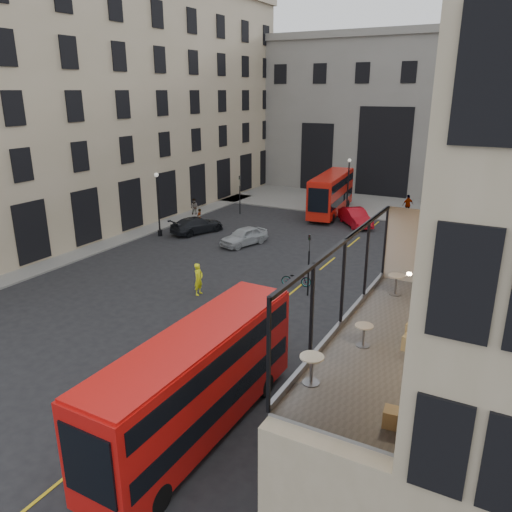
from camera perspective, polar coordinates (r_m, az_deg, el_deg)
The scene contains 30 objects.
ground at distance 20.38m, azimuth -5.10°, elevation -16.68°, with size 140.00×140.00×0.00m, color black.
host_frontage at distance 16.95m, azimuth 14.15°, elevation -16.06°, with size 3.00×11.00×4.50m, color #C2AE91.
cafe_floor at distance 15.79m, azimuth 14.80°, elevation -9.14°, with size 3.00×10.00×0.10m, color slate.
building_left at distance 49.65m, azimuth -19.60°, elevation 17.07°, with size 14.60×50.60×22.00m.
gateway at distance 63.46m, azimuth 15.88°, elevation 15.68°, with size 35.00×10.60×18.00m.
pavement_far at distance 55.26m, azimuth 11.63°, elevation 5.89°, with size 40.00×12.00×0.12m, color slate.
pavement_left at distance 42.28m, azimuth -21.32°, elevation 1.16°, with size 8.00×48.00×0.12m, color slate.
traffic_light_near at distance 29.31m, azimuth 6.07°, elevation -0.12°, with size 0.16×0.20×3.80m.
traffic_light_far at distance 49.27m, azimuth -1.87°, elevation 7.57°, with size 0.16×0.20×3.80m.
street_lamp_a at distance 42.36m, azimuth -11.09°, elevation 5.40°, with size 0.36×0.36×5.33m.
street_lamp_b at distance 51.06m, azimuth 10.45°, elevation 7.63°, with size 0.36×0.36×5.33m.
bus_near at distance 17.87m, azimuth -6.69°, elevation -13.71°, with size 2.35×9.94×3.96m.
bus_far at distance 49.88m, azimuth 8.60°, elevation 7.28°, with size 3.40×10.12×3.96m.
car_a at distance 39.52m, azimuth -1.38°, elevation 2.28°, with size 1.68×4.16×1.42m, color #A3A7AB.
car_b at distance 46.13m, azimuth 11.29°, elevation 4.38°, with size 1.65×4.72×1.56m, color #A00914.
car_c at distance 43.20m, azimuth -6.76°, elevation 3.55°, with size 1.95×4.80×1.39m, color black.
bicycle at distance 31.30m, azimuth 4.63°, elevation -2.61°, with size 0.65×1.87×0.98m, color gray.
cyclist at distance 29.99m, azimuth -6.58°, elevation -2.64°, with size 0.71×0.47×1.96m, color #FEFF1A.
pedestrian_a at distance 49.08m, azimuth -7.02°, elevation 5.53°, with size 0.84×0.65×1.72m, color gray.
pedestrian_b at distance 54.52m, azimuth 7.88°, elevation 6.69°, with size 0.99×0.57×1.54m, color gray.
pedestrian_c at distance 51.52m, azimuth 16.97°, elevation 5.63°, with size 1.16×0.48×1.98m, color gray.
pedestrian_d at distance 54.70m, azimuth 21.00°, elevation 5.78°, with size 0.84×0.55×1.72m, color gray.
pedestrian_e at distance 45.38m, azimuth -6.49°, elevation 4.41°, with size 0.58×0.38×1.58m, color gray.
cafe_table_near at distance 12.93m, azimuth 6.37°, elevation -12.31°, with size 0.62×0.62×0.77m.
cafe_table_mid at distance 14.91m, azimuth 12.21°, elevation -8.51°, with size 0.54×0.54×0.67m.
cafe_table_far at distance 18.80m, azimuth 15.72°, elevation -2.84°, with size 0.60×0.60×0.75m.
cafe_chair_a at distance 11.97m, azimuth 15.39°, elevation -17.27°, with size 0.43×0.43×0.78m.
cafe_chair_b at distance 15.86m, azimuth 17.68°, elevation -8.03°, with size 0.47×0.47×0.86m.
cafe_chair_c at distance 15.13m, azimuth 17.33°, elevation -9.37°, with size 0.47×0.47×0.83m.
cafe_chair_d at distance 18.44m, azimuth 18.97°, elevation -4.42°, with size 0.47×0.47×0.82m.
Camera 1 is at (9.43, -13.77, 11.69)m, focal length 35.00 mm.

